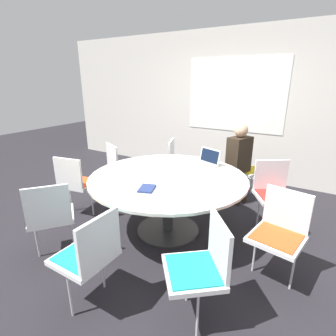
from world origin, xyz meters
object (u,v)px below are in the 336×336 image
(chair_5, at_px, (89,252))
(laptop, at_px, (207,161))
(spiral_notebook, at_px, (147,188))
(chair_4, at_px, (50,213))
(chair_8, at_px, (273,189))
(chair_1, at_px, (179,161))
(chair_3, at_px, (76,180))
(chair_0, at_px, (243,165))
(chair_2, at_px, (120,165))
(chair_6, at_px, (202,263))
(chair_7, at_px, (280,229))
(person_0, at_px, (240,157))

(chair_5, distance_m, laptop, 1.97)
(spiral_notebook, bearing_deg, chair_4, -141.76)
(chair_8, bearing_deg, chair_1, -47.89)
(chair_1, distance_m, chair_3, 1.70)
(chair_0, xyz_separation_m, chair_2, (-1.69, -1.02, 0.00))
(chair_1, bearing_deg, chair_6, 12.47)
(chair_2, xyz_separation_m, chair_7, (2.51, -0.70, 0.00))
(chair_6, relative_size, chair_7, 1.00)
(chair_1, relative_size, chair_8, 1.00)
(chair_4, relative_size, spiral_notebook, 3.53)
(chair_2, relative_size, spiral_notebook, 3.53)
(chair_7, bearing_deg, person_0, -50.08)
(chair_4, relative_size, chair_7, 1.00)
(chair_1, height_order, person_0, person_0)
(chair_5, distance_m, chair_8, 2.30)
(chair_3, height_order, chair_8, same)
(chair_7, height_order, laptop, laptop)
(chair_5, bearing_deg, laptop, -4.58)
(chair_4, xyz_separation_m, person_0, (1.25, 2.36, 0.19))
(chair_8, relative_size, laptop, 2.24)
(chair_4, bearing_deg, person_0, 10.64)
(chair_5, bearing_deg, chair_3, 53.33)
(chair_5, bearing_deg, chair_0, -8.12)
(chair_6, relative_size, laptop, 2.24)
(chair_3, xyz_separation_m, chair_7, (2.58, 0.13, 0.00))
(chair_1, xyz_separation_m, person_0, (1.00, 0.08, 0.19))
(chair_0, xyz_separation_m, person_0, (-0.00, -0.25, 0.19))
(chair_2, height_order, chair_4, same)
(chair_0, xyz_separation_m, chair_6, (0.40, -2.52, 0.00))
(chair_6, distance_m, laptop, 1.75)
(chair_5, bearing_deg, chair_4, 73.87)
(chair_4, xyz_separation_m, spiral_notebook, (0.78, 0.62, 0.22))
(person_0, bearing_deg, chair_5, 10.65)
(chair_1, relative_size, laptop, 2.24)
(chair_0, height_order, chair_3, same)
(chair_8, bearing_deg, person_0, -73.63)
(chair_3, xyz_separation_m, chair_6, (2.16, -0.67, 0.00))
(spiral_notebook, bearing_deg, chair_0, 76.80)
(chair_3, height_order, chair_6, same)
(person_0, xyz_separation_m, spiral_notebook, (-0.46, -1.74, 0.03))
(chair_2, relative_size, person_0, 0.71)
(chair_2, xyz_separation_m, chair_4, (0.44, -1.59, 0.00))
(chair_4, xyz_separation_m, chair_5, (0.82, -0.24, 0.00))
(laptop, bearing_deg, spiral_notebook, -81.14)
(person_0, height_order, spiral_notebook, person_0)
(chair_7, bearing_deg, chair_4, 33.96)
(chair_1, relative_size, person_0, 0.71)
(chair_3, bearing_deg, chair_0, 35.86)
(chair_2, relative_size, chair_7, 1.00)
(chair_0, height_order, chair_7, same)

